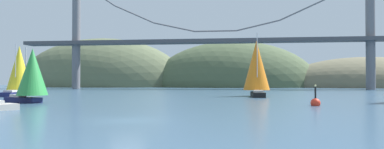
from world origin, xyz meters
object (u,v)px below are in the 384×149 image
channel_buoy (315,103)px  sailboat_green_sail (32,74)px  sailboat_orange_sail (257,67)px  sailboat_yellow_sail (19,70)px

channel_buoy → sailboat_green_sail: bearing=178.8°
sailboat_orange_sail → sailboat_yellow_sail: bearing=-175.5°
sailboat_yellow_sail → channel_buoy: sailboat_yellow_sail is taller
sailboat_green_sail → channel_buoy: bearing=-1.2°
sailboat_green_sail → channel_buoy: (34.91, -0.71, -3.36)m
sailboat_orange_sail → channel_buoy: sailboat_orange_sail is taller
sailboat_yellow_sail → channel_buoy: 53.99m
sailboat_green_sail → sailboat_yellow_sail: bearing=126.5°
sailboat_orange_sail → sailboat_green_sail: 37.64m
sailboat_green_sail → channel_buoy: size_ratio=2.72×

